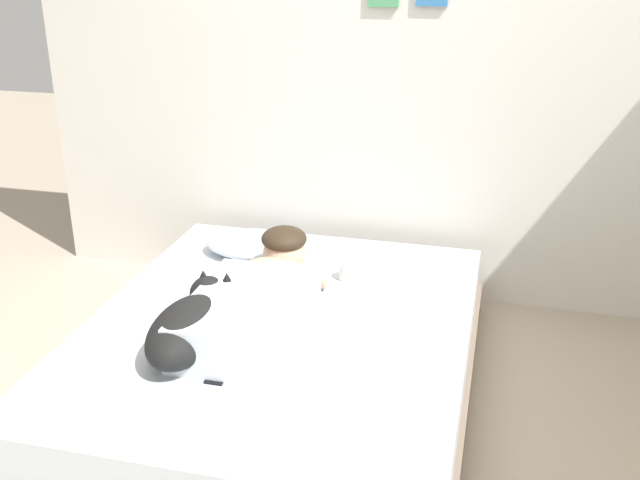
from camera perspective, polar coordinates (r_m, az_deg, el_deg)
ground_plane at (r=2.77m, az=0.77°, el=-17.69°), size 11.71×11.71×0.00m
back_wall at (r=3.71m, az=6.73°, el=13.99°), size 3.86×0.12×2.50m
bed at (r=3.12m, az=-3.13°, el=-8.96°), size 1.56×1.93×0.33m
pillow at (r=3.62m, az=-4.78°, el=-0.38°), size 0.52×0.32×0.11m
person_lying at (r=2.98m, az=-4.74°, el=-4.48°), size 0.43×0.92×0.27m
dog at (r=2.82m, az=-9.86°, el=-6.48°), size 0.26×0.57×0.21m
coffee_cup at (r=3.36m, az=2.28°, el=-2.47°), size 0.12×0.09×0.07m
cell_phone at (r=2.71m, az=-7.68°, el=-10.10°), size 0.07×0.14×0.01m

